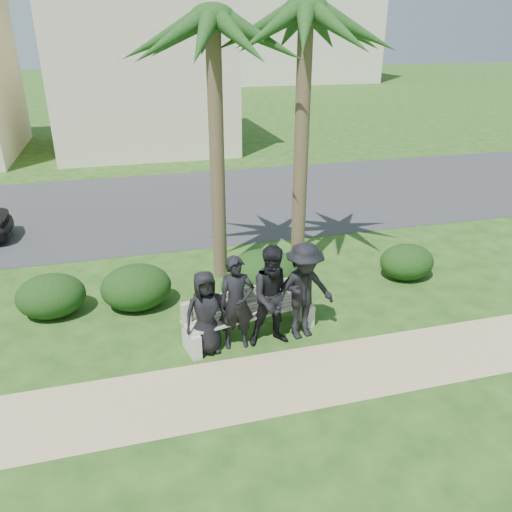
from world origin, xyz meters
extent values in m
plane|color=#1C4313|center=(0.00, 0.00, 0.00)|extent=(160.00, 160.00, 0.00)
cube|color=tan|center=(0.00, -1.80, 0.00)|extent=(30.00, 1.60, 0.01)
cube|color=#2D2D30|center=(0.00, 8.00, 0.00)|extent=(160.00, 8.00, 0.01)
cube|color=beige|center=(-1.00, 18.00, 3.50)|extent=(8.00, 8.00, 7.00)
cube|color=#B0A693|center=(-0.32, -0.37, 0.47)|extent=(2.56, 1.08, 0.04)
cube|color=#B0A693|center=(-0.32, -0.12, 0.73)|extent=(2.45, 0.56, 0.29)
cube|color=beige|center=(-1.49, -0.37, 0.23)|extent=(0.28, 0.59, 0.46)
cube|color=beige|center=(0.84, -0.37, 0.23)|extent=(0.28, 0.59, 0.46)
imported|color=black|center=(-1.20, -0.63, 0.78)|extent=(0.83, 0.60, 1.57)
imported|color=black|center=(-0.63, -0.61, 0.88)|extent=(0.67, 0.46, 1.77)
imported|color=black|center=(0.04, -0.69, 0.96)|extent=(0.98, 0.79, 1.92)
imported|color=black|center=(0.62, -0.60, 0.94)|extent=(1.31, 0.89, 1.88)
ellipsoid|color=black|center=(-3.99, 1.46, 0.44)|extent=(1.35, 1.12, 0.88)
ellipsoid|color=black|center=(-2.32, 1.35, 0.47)|extent=(1.44, 1.19, 0.94)
ellipsoid|color=black|center=(-0.10, 1.11, 0.32)|extent=(0.97, 0.80, 0.63)
ellipsoid|color=black|center=(0.34, 1.13, 0.53)|extent=(1.63, 1.35, 1.06)
ellipsoid|color=black|center=(3.81, 1.11, 0.41)|extent=(1.27, 1.05, 0.83)
cylinder|color=brown|center=(-0.35, 2.35, 2.76)|extent=(0.32, 0.32, 5.51)
cylinder|color=brown|center=(1.48, 2.12, 2.83)|extent=(0.32, 0.32, 5.67)
camera|label=1|loc=(-2.31, -8.12, 5.24)|focal=35.00mm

